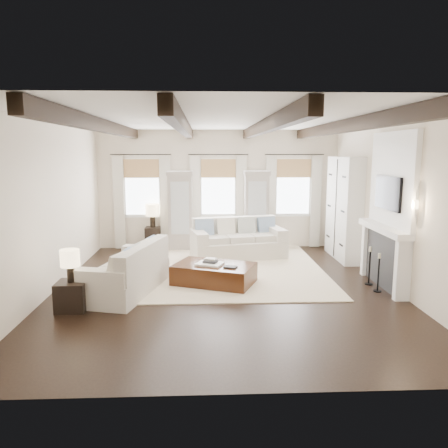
{
  "coord_description": "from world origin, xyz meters",
  "views": [
    {
      "loc": [
        -0.37,
        -8.14,
        2.62
      ],
      "look_at": [
        0.03,
        0.72,
        1.15
      ],
      "focal_mm": 35.0,
      "sensor_mm": 36.0,
      "label": 1
    }
  ],
  "objects_px": {
    "ottoman": "(214,274)",
    "side_table_front": "(72,296)",
    "side_table_back": "(153,238)",
    "sofa_back": "(238,242)",
    "sofa_left": "(129,273)"
  },
  "relations": [
    {
      "from": "sofa_left",
      "to": "side_table_front",
      "type": "height_order",
      "value": "sofa_left"
    },
    {
      "from": "sofa_back",
      "to": "ottoman",
      "type": "height_order",
      "value": "sofa_back"
    },
    {
      "from": "sofa_back",
      "to": "side_table_front",
      "type": "bearing_deg",
      "value": -130.18
    },
    {
      "from": "sofa_back",
      "to": "side_table_back",
      "type": "bearing_deg",
      "value": 156.36
    },
    {
      "from": "sofa_back",
      "to": "side_table_back",
      "type": "distance_m",
      "value": 2.43
    },
    {
      "from": "side_table_front",
      "to": "side_table_back",
      "type": "relative_size",
      "value": 0.8
    },
    {
      "from": "side_table_front",
      "to": "side_table_back",
      "type": "height_order",
      "value": "side_table_back"
    },
    {
      "from": "ottoman",
      "to": "side_table_front",
      "type": "relative_size",
      "value": 3.17
    },
    {
      "from": "side_table_front",
      "to": "ottoman",
      "type": "bearing_deg",
      "value": 29.27
    },
    {
      "from": "sofa_left",
      "to": "side_table_front",
      "type": "distance_m",
      "value": 1.21
    },
    {
      "from": "sofa_back",
      "to": "side_table_back",
      "type": "xyz_separation_m",
      "value": [
        -2.22,
        0.97,
        -0.09
      ]
    },
    {
      "from": "ottoman",
      "to": "side_table_front",
      "type": "xyz_separation_m",
      "value": [
        -2.41,
        -1.35,
        0.04
      ]
    },
    {
      "from": "sofa_back",
      "to": "side_table_back",
      "type": "height_order",
      "value": "sofa_back"
    },
    {
      "from": "sofa_back",
      "to": "side_table_front",
      "type": "relative_size",
      "value": 5.03
    },
    {
      "from": "sofa_left",
      "to": "side_table_back",
      "type": "height_order",
      "value": "sofa_left"
    }
  ]
}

